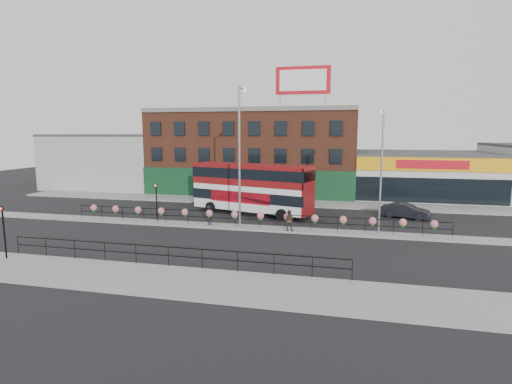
% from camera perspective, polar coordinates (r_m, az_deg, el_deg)
% --- Properties ---
extents(ground, '(120.00, 120.00, 0.00)m').
position_cam_1_polar(ground, '(31.80, -1.22, -5.24)').
color(ground, black).
rests_on(ground, ground).
extents(south_pavement, '(60.00, 4.00, 0.15)m').
position_cam_1_polar(south_pavement, '(20.87, -9.55, -12.63)').
color(south_pavement, gray).
rests_on(south_pavement, ground).
extents(north_pavement, '(60.00, 4.00, 0.15)m').
position_cam_1_polar(north_pavement, '(43.27, 2.69, -1.45)').
color(north_pavement, gray).
rests_on(north_pavement, ground).
extents(median, '(60.00, 1.60, 0.15)m').
position_cam_1_polar(median, '(31.78, -1.22, -5.11)').
color(median, gray).
rests_on(median, ground).
extents(yellow_line_inner, '(60.00, 0.10, 0.01)m').
position_cam_1_polar(yellow_line_inner, '(22.90, -7.31, -10.82)').
color(yellow_line_inner, gold).
rests_on(yellow_line_inner, ground).
extents(yellow_line_outer, '(60.00, 0.10, 0.01)m').
position_cam_1_polar(yellow_line_outer, '(22.74, -7.47, -10.97)').
color(yellow_line_outer, gold).
rests_on(yellow_line_outer, ground).
extents(brick_building, '(25.00, 12.21, 10.30)m').
position_cam_1_polar(brick_building, '(51.28, -0.09, 5.80)').
color(brick_building, brown).
rests_on(brick_building, ground).
extents(supermarket, '(15.00, 12.25, 5.30)m').
position_cam_1_polar(supermarket, '(50.77, 22.48, 2.32)').
color(supermarket, silver).
rests_on(supermarket, ground).
extents(warehouse_west, '(15.50, 12.00, 7.30)m').
position_cam_1_polar(warehouse_west, '(59.36, -19.54, 4.25)').
color(warehouse_west, '#A1A29D').
rests_on(warehouse_west, ground).
extents(billboard, '(6.00, 0.29, 4.40)m').
position_cam_1_polar(billboard, '(45.56, 6.72, 15.55)').
color(billboard, red).
rests_on(billboard, brick_building).
extents(median_railing, '(30.04, 0.56, 1.23)m').
position_cam_1_polar(median_railing, '(31.57, -1.23, -3.40)').
color(median_railing, black).
rests_on(median_railing, median).
extents(south_railing, '(20.04, 0.05, 1.12)m').
position_cam_1_polar(south_railing, '(23.01, -12.43, -8.36)').
color(south_railing, black).
rests_on(south_railing, south_pavement).
extents(double_decker_bus, '(11.82, 5.75, 4.66)m').
position_cam_1_polar(double_decker_bus, '(36.98, -0.59, 1.22)').
color(double_decker_bus, white).
rests_on(double_decker_bus, ground).
extents(car, '(3.88, 4.98, 1.36)m').
position_cam_1_polar(car, '(37.78, 20.57, -2.53)').
color(car, black).
rests_on(car, ground).
extents(pedestrian_a, '(0.62, 0.45, 1.56)m').
position_cam_1_polar(pedestrian_a, '(32.59, -6.68, -3.28)').
color(pedestrian_a, black).
rests_on(pedestrian_a, median).
extents(pedestrian_b, '(0.78, 0.61, 1.60)m').
position_cam_1_polar(pedestrian_b, '(30.48, 4.70, -4.04)').
color(pedestrian_b, '#3F3224').
rests_on(pedestrian_b, median).
extents(lamp_column_west, '(0.39, 1.92, 10.93)m').
position_cam_1_polar(lamp_column_west, '(31.32, -2.26, 6.80)').
color(lamp_column_west, gray).
rests_on(lamp_column_west, median).
extents(lamp_column_east, '(0.32, 1.59, 9.04)m').
position_cam_1_polar(lamp_column_east, '(30.50, 17.49, 4.26)').
color(lamp_column_east, gray).
rests_on(lamp_column_east, median).
extents(traffic_light_south, '(0.15, 0.28, 3.65)m').
position_cam_1_polar(traffic_light_south, '(27.73, -32.44, -3.42)').
color(traffic_light_south, black).
rests_on(traffic_light_south, south_pavement).
extents(traffic_light_median, '(0.15, 0.28, 3.65)m').
position_cam_1_polar(traffic_light_median, '(34.49, -14.06, -0.23)').
color(traffic_light_median, black).
rests_on(traffic_light_median, median).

